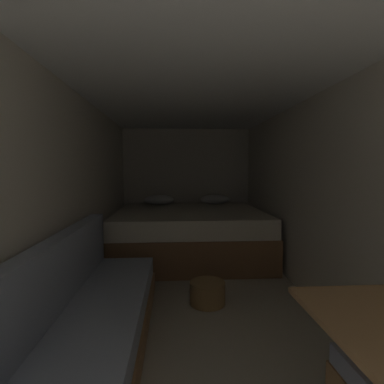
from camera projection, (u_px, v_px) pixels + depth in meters
ground_plane at (200, 315)px, 2.60m from camera, size 7.48×7.48×0.00m
wall_back at (186, 185)px, 5.27m from camera, size 2.34×0.05×2.01m
wall_left at (65, 205)px, 2.45m from camera, size 0.05×5.48×2.01m
wall_right at (329, 203)px, 2.59m from camera, size 0.05×5.48×2.01m
ceiling_slab at (201, 81)px, 2.44m from camera, size 2.34×5.48×0.05m
bed at (189, 233)px, 4.33m from camera, size 2.12×1.87×0.86m
sofa_left at (72, 349)px, 1.70m from camera, size 0.66×2.94×0.83m
wicker_basket at (207, 293)px, 2.83m from camera, size 0.34×0.34×0.21m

